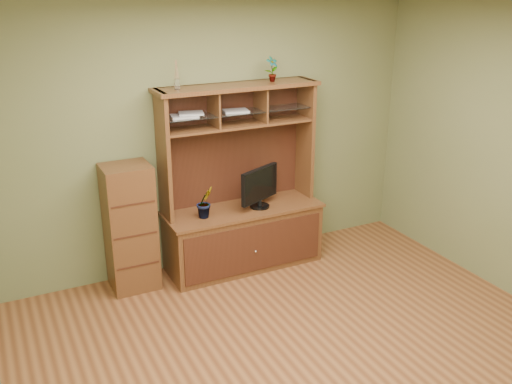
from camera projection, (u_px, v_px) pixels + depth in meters
room at (317, 201)px, 4.10m from camera, size 4.54×4.04×2.74m
media_hutch at (242, 218)px, 5.92m from camera, size 1.66×0.61×1.90m
monitor at (260, 187)px, 5.80m from camera, size 0.49×0.26×0.42m
orchid_plant at (205, 202)px, 5.57m from camera, size 0.20×0.18×0.32m
top_plant at (272, 69)px, 5.62m from camera, size 0.14×0.11×0.25m
reed_diffuser at (177, 78)px, 5.22m from camera, size 0.05×0.05×0.27m
magazines at (203, 113)px, 5.44m from camera, size 0.81×0.23×0.04m
side_cabinet at (130, 228)px, 5.45m from camera, size 0.45×0.41×1.25m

